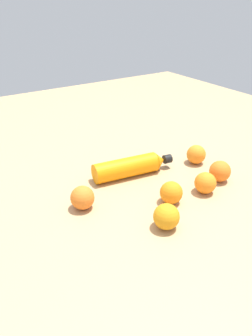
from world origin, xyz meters
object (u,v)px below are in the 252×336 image
object	(u,v)px
orange_2	(166,217)
orange_4	(196,154)
orange_3	(82,198)
orange_0	(205,183)
orange_5	(220,171)
orange_1	(171,193)
water_bottle	(132,167)

from	to	relation	value
orange_2	orange_4	world-z (taller)	orange_2
orange_3	orange_4	bearing A→B (deg)	-176.10
orange_3	orange_0	bearing A→B (deg)	159.81
orange_0	orange_5	xyz separation A→B (m)	(-0.09, -0.03, 0.00)
orange_1	orange_2	world-z (taller)	orange_2
orange_0	orange_2	size ratio (longest dim) A/B	0.96
orange_2	orange_3	bearing A→B (deg)	-54.58
orange_3	orange_4	distance (m)	0.47
water_bottle	orange_3	bearing A→B (deg)	-151.78
orange_1	orange_4	bearing A→B (deg)	-148.30
orange_3	orange_5	xyz separation A→B (m)	(-0.45, 0.10, 0.00)
water_bottle	orange_3	xyz separation A→B (m)	(0.23, 0.08, 0.00)
orange_1	orange_5	bearing A→B (deg)	-176.74
orange_5	orange_4	bearing A→B (deg)	-100.12
water_bottle	orange_2	bearing A→B (deg)	-97.85
water_bottle	orange_4	distance (m)	0.25
orange_1	orange_3	bearing A→B (deg)	-26.78
water_bottle	orange_5	size ratio (longest dim) A/B	4.12
water_bottle	orange_5	world-z (taller)	orange_5
orange_4	orange_5	distance (m)	0.14
orange_0	orange_1	size ratio (longest dim) A/B	1.00
orange_0	orange_2	distance (m)	0.22
orange_1	orange_0	bearing A→B (deg)	173.55
orange_1	orange_4	world-z (taller)	orange_4
water_bottle	orange_3	size ratio (longest dim) A/B	4.15
orange_2	orange_0	bearing A→B (deg)	-161.48
orange_4	orange_5	bearing A→B (deg)	79.88
orange_2	orange_5	bearing A→B (deg)	-162.25
orange_0	orange_3	world-z (taller)	orange_3
orange_2	orange_5	size ratio (longest dim) A/B	1.00
orange_2	orange_4	bearing A→B (deg)	-144.56
orange_3	orange_5	distance (m)	0.46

